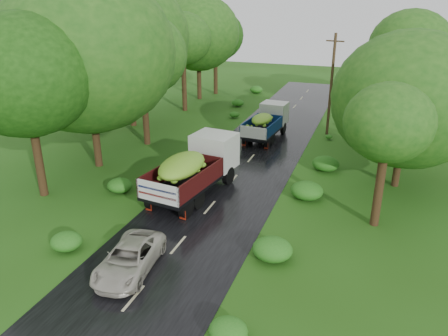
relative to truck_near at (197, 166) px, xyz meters
The scene contains 10 objects.
ground 9.83m from the truck_near, 81.76° to the right, with size 120.00×120.00×0.00m, color #1F440E.
road 5.07m from the truck_near, 73.16° to the right, with size 6.50×80.00×0.02m, color black.
road_lines 4.19m from the truck_near, 68.84° to the right, with size 0.12×69.60×0.00m.
truck_near is the anchor object (origin of this frame).
truck_far 11.50m from the truck_near, 83.83° to the left, with size 2.54×6.02×2.47m.
car 8.13m from the truck_near, 87.48° to the right, with size 1.93×4.18×1.16m, color #B7B3A3.
utility_pole 15.25m from the truck_near, 67.82° to the left, with size 1.39×0.36×7.99m.
trees_left 14.62m from the truck_near, 129.63° to the left, with size 7.67×32.40×9.59m.
trees_right 17.40m from the truck_near, 50.77° to the left, with size 5.21×29.39×8.25m.
shrubs 4.81m from the truck_near, 72.52° to the left, with size 11.90×44.00×0.70m.
Camera 1 is at (7.74, -11.59, 10.76)m, focal length 35.00 mm.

